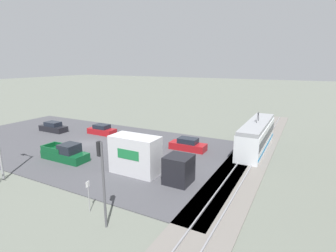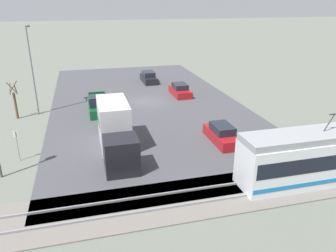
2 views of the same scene
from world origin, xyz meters
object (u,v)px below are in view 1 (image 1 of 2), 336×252
box_truck (145,158)px  traffic_light_pole (102,174)px  light_rail_tram (256,136)px  pickup_truck (66,153)px  sedan_car_1 (188,145)px  sedan_car_2 (53,127)px  no_parking_sign (88,193)px  sedan_car_0 (102,130)px

box_truck → traffic_light_pole: (8.13, 2.07, 1.99)m
light_rail_tram → pickup_truck: bearing=-52.2°
box_truck → sedan_car_1: bearing=176.5°
light_rail_tram → sedan_car_2: (6.09, -29.90, -1.06)m
box_truck → no_parking_sign: (7.27, -0.18, -0.35)m
box_truck → no_parking_sign: 7.28m
sedan_car_1 → no_parking_sign: 16.18m
light_rail_tram → box_truck: (13.24, -7.95, 0.03)m
pickup_truck → sedan_car_1: (-9.62, 10.65, -0.11)m
sedan_car_1 → no_parking_sign: bearing=177.4°
pickup_truck → sedan_car_2: size_ratio=1.20×
box_truck → sedan_car_0: bearing=-124.2°
sedan_car_0 → pickup_truck: bearing=21.1°
box_truck → traffic_light_pole: 8.62m
traffic_light_pole → light_rail_tram: bearing=164.6°
sedan_car_1 → sedan_car_2: bearing=94.4°
sedan_car_1 → sedan_car_2: sedan_car_2 is taller
light_rail_tram → sedan_car_1: 8.66m
sedan_car_0 → traffic_light_pole: (17.67, 16.14, 3.10)m
pickup_truck → traffic_light_pole: size_ratio=0.95×
sedan_car_2 → traffic_light_pole: (15.27, 24.03, 3.08)m
traffic_light_pole → box_truck: bearing=-165.7°
sedan_car_0 → no_parking_sign: bearing=39.6°
pickup_truck → no_parking_sign: no_parking_sign is taller
traffic_light_pole → no_parking_sign: (-0.86, -2.25, -2.34)m
light_rail_tram → no_parking_sign: 22.06m
light_rail_tram → no_parking_sign: (20.51, -8.12, -0.32)m
pickup_truck → sedan_car_2: (-7.90, -11.85, -0.10)m
light_rail_tram → sedan_car_0: (3.70, -22.01, -1.08)m
box_truck → sedan_car_0: 17.03m
sedan_car_0 → traffic_light_pole: 24.13m
light_rail_tram → sedan_car_2: light_rail_tram is taller
sedan_car_0 → sedan_car_2: bearing=-73.1°
pickup_truck → traffic_light_pole: bearing=58.8°
sedan_car_1 → sedan_car_2: (1.73, -22.51, 0.01)m
light_rail_tram → box_truck: bearing=-31.0°
light_rail_tram → no_parking_sign: light_rail_tram is taller
light_rail_tram → sedan_car_2: 30.54m
sedan_car_1 → no_parking_sign: size_ratio=1.89×
box_truck → traffic_light_pole: bearing=14.3°
box_truck → no_parking_sign: size_ratio=3.43×
light_rail_tram → pickup_truck: light_rail_tram is taller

